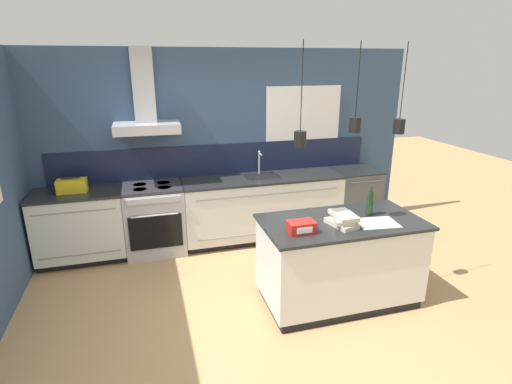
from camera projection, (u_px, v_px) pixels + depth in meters
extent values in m
plane|color=tan|center=(259.00, 310.00, 4.09)|extent=(16.00, 16.00, 0.00)
cube|color=#354C6B|center=(218.00, 147.00, 5.54)|extent=(5.60, 0.06, 2.60)
cube|color=#141C38|center=(219.00, 159.00, 5.55)|extent=(4.42, 0.02, 0.43)
cube|color=white|center=(303.00, 120.00, 5.72)|extent=(1.12, 0.01, 0.96)
cube|color=black|center=(303.00, 120.00, 5.73)|extent=(1.04, 0.01, 0.88)
cube|color=#B5B5BA|center=(147.00, 128.00, 4.95)|extent=(0.80, 0.46, 0.12)
cube|color=#B5B5BA|center=(143.00, 85.00, 4.87)|extent=(0.26, 0.20, 0.90)
cylinder|color=black|center=(302.00, 87.00, 3.40)|extent=(0.01, 0.01, 0.76)
cylinder|color=black|center=(300.00, 139.00, 3.54)|extent=(0.11, 0.11, 0.14)
sphere|color=#F9D18C|center=(300.00, 139.00, 3.54)|extent=(0.06, 0.06, 0.06)
cylinder|color=black|center=(358.00, 80.00, 3.52)|extent=(0.01, 0.01, 0.66)
cylinder|color=black|center=(355.00, 125.00, 3.65)|extent=(0.11, 0.11, 0.14)
sphere|color=#F9D18C|center=(355.00, 125.00, 3.65)|extent=(0.06, 0.06, 0.06)
cylinder|color=black|center=(404.00, 81.00, 3.71)|extent=(0.01, 0.01, 0.70)
cylinder|color=black|center=(399.00, 126.00, 3.84)|extent=(0.11, 0.11, 0.14)
sphere|color=#F9D18C|center=(399.00, 126.00, 3.84)|extent=(0.06, 0.06, 0.06)
cube|color=black|center=(86.00, 254.00, 5.17)|extent=(1.01, 0.56, 0.09)
cube|color=silver|center=(81.00, 224.00, 5.00)|extent=(1.05, 0.62, 0.79)
cube|color=gray|center=(74.00, 212.00, 4.63)|extent=(0.92, 0.01, 0.01)
cube|color=gray|center=(80.00, 255.00, 4.80)|extent=(0.92, 0.01, 0.01)
cube|color=#232626|center=(76.00, 193.00, 4.87)|extent=(1.07, 0.64, 0.03)
cube|color=black|center=(262.00, 234.00, 5.79)|extent=(2.14, 0.56, 0.09)
cube|color=silver|center=(263.00, 206.00, 5.63)|extent=(2.21, 0.62, 0.79)
cube|color=gray|center=(270.00, 194.00, 5.25)|extent=(1.94, 0.01, 0.01)
cube|color=gray|center=(269.00, 233.00, 5.42)|extent=(1.94, 0.01, 0.01)
cube|color=#232626|center=(263.00, 178.00, 5.50)|extent=(2.23, 0.64, 0.03)
cube|color=#262628|center=(262.00, 176.00, 5.54)|extent=(0.48, 0.34, 0.01)
cylinder|color=#B5B5BA|center=(259.00, 163.00, 5.61)|extent=(0.02, 0.02, 0.32)
sphere|color=#B5B5BA|center=(259.00, 152.00, 5.56)|extent=(0.03, 0.03, 0.03)
cylinder|color=#B5B5BA|center=(260.00, 154.00, 5.51)|extent=(0.02, 0.12, 0.02)
cube|color=#B5B5BA|center=(155.00, 220.00, 5.25)|extent=(0.75, 0.62, 0.87)
cube|color=black|center=(156.00, 232.00, 4.97)|extent=(0.65, 0.02, 0.44)
cylinder|color=#B5B5BA|center=(155.00, 216.00, 4.88)|extent=(0.56, 0.02, 0.02)
cube|color=#B5B5BA|center=(153.00, 200.00, 4.84)|extent=(0.65, 0.02, 0.07)
cube|color=#2D2D30|center=(152.00, 187.00, 5.11)|extent=(0.75, 0.60, 0.04)
cylinder|color=black|center=(140.00, 184.00, 5.17)|extent=(0.17, 0.17, 0.00)
cylinder|color=black|center=(163.00, 183.00, 5.24)|extent=(0.17, 0.17, 0.00)
cylinder|color=black|center=(140.00, 189.00, 4.97)|extent=(0.17, 0.17, 0.00)
cylinder|color=black|center=(164.00, 187.00, 5.05)|extent=(0.17, 0.17, 0.00)
cube|color=#4C4C51|center=(353.00, 199.00, 6.01)|extent=(0.64, 0.62, 0.89)
cube|color=black|center=(356.00, 170.00, 5.87)|extent=(0.64, 0.62, 0.02)
cylinder|color=#4C4C51|center=(367.00, 182.00, 5.59)|extent=(0.48, 0.02, 0.02)
cube|color=black|center=(337.00, 296.00, 4.26)|extent=(1.51, 0.77, 0.09)
cube|color=silver|center=(339.00, 259.00, 4.13)|extent=(1.57, 0.80, 0.79)
cube|color=#232626|center=(342.00, 222.00, 4.00)|extent=(1.62, 0.85, 0.03)
cylinder|color=#193319|center=(370.00, 204.00, 4.10)|extent=(0.07, 0.07, 0.25)
cylinder|color=#193319|center=(371.00, 190.00, 4.05)|extent=(0.03, 0.03, 0.06)
cylinder|color=#262628|center=(371.00, 187.00, 4.04)|extent=(0.03, 0.03, 0.01)
cube|color=beige|center=(341.00, 223.00, 3.87)|extent=(0.25, 0.35, 0.04)
cube|color=beige|center=(343.00, 220.00, 3.85)|extent=(0.23, 0.28, 0.04)
cube|color=beige|center=(344.00, 215.00, 3.84)|extent=(0.19, 0.31, 0.04)
cube|color=red|center=(301.00, 227.00, 3.70)|extent=(0.25, 0.17, 0.11)
cube|color=white|center=(305.00, 231.00, 3.62)|extent=(0.15, 0.01, 0.05)
cube|color=silver|center=(377.00, 223.00, 3.93)|extent=(0.42, 0.34, 0.01)
cube|color=gold|center=(72.00, 186.00, 4.84)|extent=(0.34, 0.18, 0.16)
cylinder|color=black|center=(71.00, 178.00, 4.80)|extent=(0.20, 0.02, 0.02)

